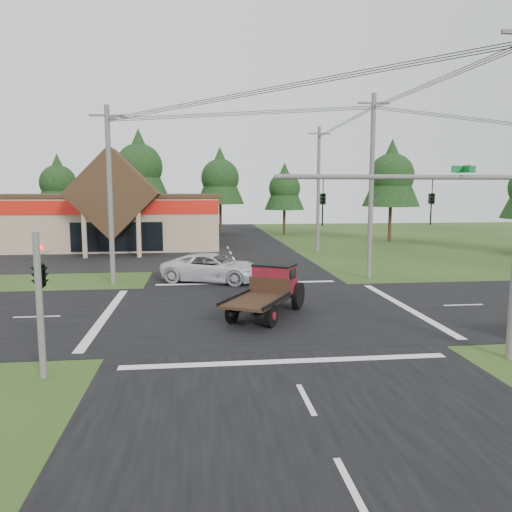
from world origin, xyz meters
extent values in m
plane|color=#2A4117|center=(0.00, 0.00, 0.00)|extent=(120.00, 120.00, 0.00)
cube|color=black|center=(0.00, 0.00, 0.01)|extent=(12.00, 120.00, 0.02)
cube|color=black|center=(0.00, 0.00, 0.01)|extent=(120.00, 12.00, 0.02)
cube|color=black|center=(-14.00, 19.00, 0.01)|extent=(28.00, 14.00, 0.02)
cube|color=tan|center=(-16.00, 30.00, 2.50)|extent=(30.00, 15.00, 5.00)
cube|color=#3C2718|center=(-16.00, 30.00, 5.05)|extent=(30.40, 15.40, 0.30)
cube|color=#A7160C|center=(-16.00, 22.45, 4.10)|extent=(30.00, 0.12, 1.20)
cube|color=#3C2718|center=(-10.00, 21.50, 5.30)|extent=(7.78, 4.00, 7.78)
cylinder|color=tan|center=(-12.20, 19.80, 2.00)|extent=(0.40, 0.40, 4.00)
cylinder|color=tan|center=(-7.80, 19.80, 2.00)|extent=(0.40, 0.40, 4.00)
cube|color=black|center=(-10.00, 22.48, 1.50)|extent=(8.00, 0.08, 2.60)
cylinder|color=#595651|center=(3.50, -7.50, 6.00)|extent=(8.00, 0.16, 0.16)
imported|color=black|center=(4.50, -7.50, 5.00)|extent=(0.16, 0.20, 1.00)
imported|color=black|center=(1.00, -7.50, 5.00)|extent=(0.16, 0.20, 1.00)
cube|color=#0C6626|center=(5.50, -7.50, 6.25)|extent=(0.80, 0.04, 0.22)
cylinder|color=#595651|center=(-7.50, -7.50, 2.20)|extent=(0.20, 0.20, 4.40)
imported|color=black|center=(-7.50, -7.30, 3.70)|extent=(0.53, 2.48, 1.00)
sphere|color=#FF0C0C|center=(-7.50, -7.15, 3.90)|extent=(0.18, 0.18, 0.18)
cylinder|color=#595651|center=(-8.00, 8.00, 5.25)|extent=(0.30, 0.30, 10.50)
cube|color=#595651|center=(-8.00, 8.00, 9.90)|extent=(2.00, 0.12, 0.12)
cylinder|color=#595651|center=(8.00, 8.00, 5.75)|extent=(0.30, 0.30, 11.50)
cube|color=#595651|center=(8.00, 8.00, 10.90)|extent=(2.00, 0.12, 0.12)
cylinder|color=#595651|center=(8.00, 22.00, 5.60)|extent=(0.30, 0.30, 11.20)
cube|color=#595651|center=(8.00, 22.00, 10.60)|extent=(2.00, 0.12, 0.12)
cylinder|color=#332316|center=(-20.00, 42.00, 1.75)|extent=(0.36, 0.36, 3.50)
cone|color=black|center=(-20.00, 42.00, 6.80)|extent=(5.60, 5.60, 6.60)
sphere|color=black|center=(-20.00, 42.00, 6.50)|extent=(4.40, 4.40, 4.40)
cylinder|color=#332316|center=(-10.00, 41.00, 2.27)|extent=(0.36, 0.36, 4.55)
cone|color=black|center=(-10.00, 41.00, 8.84)|extent=(7.28, 7.28, 8.58)
sphere|color=black|center=(-10.00, 41.00, 8.45)|extent=(5.72, 5.72, 5.72)
cylinder|color=#332316|center=(0.00, 42.00, 1.92)|extent=(0.36, 0.36, 3.85)
cone|color=black|center=(0.00, 42.00, 7.48)|extent=(6.16, 6.16, 7.26)
sphere|color=black|center=(0.00, 42.00, 7.15)|extent=(4.84, 4.84, 4.84)
cylinder|color=#332316|center=(8.00, 40.00, 1.57)|extent=(0.36, 0.36, 3.15)
cone|color=black|center=(8.00, 40.00, 6.12)|extent=(5.04, 5.04, 5.94)
sphere|color=black|center=(8.00, 40.00, 5.85)|extent=(3.96, 3.96, 3.96)
cylinder|color=#332316|center=(18.00, 30.00, 1.92)|extent=(0.36, 0.36, 3.85)
cone|color=black|center=(18.00, 30.00, 7.48)|extent=(6.16, 6.16, 7.26)
sphere|color=black|center=(18.00, 30.00, 7.15)|extent=(4.84, 4.84, 4.84)
imported|color=silver|center=(-1.96, 7.85, 0.86)|extent=(6.83, 4.88, 1.73)
camera|label=1|loc=(-2.79, -22.52, 5.59)|focal=35.00mm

